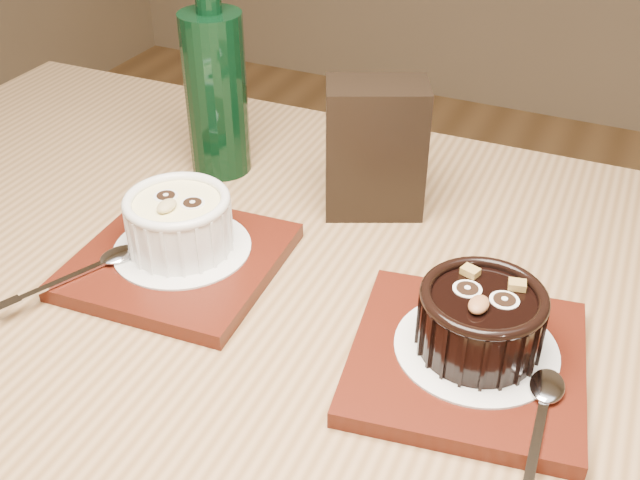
# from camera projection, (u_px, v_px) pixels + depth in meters

# --- Properties ---
(table) EXTENTS (1.22, 0.83, 0.75)m
(table) POSITION_uv_depth(u_px,v_px,m) (290.00, 393.00, 0.70)
(table) COLOR brown
(table) RESTS_ON ground
(tray_left) EXTENTS (0.19, 0.19, 0.01)m
(tray_left) POSITION_uv_depth(u_px,v_px,m) (179.00, 261.00, 0.70)
(tray_left) COLOR #4E170D
(tray_left) RESTS_ON table
(doily_left) EXTENTS (0.13, 0.13, 0.00)m
(doily_left) POSITION_uv_depth(u_px,v_px,m) (182.00, 248.00, 0.71)
(doily_left) COLOR white
(doily_left) RESTS_ON tray_left
(ramekin_white) EXTENTS (0.10, 0.10, 0.06)m
(ramekin_white) POSITION_uv_depth(u_px,v_px,m) (179.00, 220.00, 0.69)
(ramekin_white) COLOR white
(ramekin_white) RESTS_ON doily_left
(spoon_left) EXTENTS (0.08, 0.13, 0.01)m
(spoon_left) POSITION_uv_depth(u_px,v_px,m) (84.00, 270.00, 0.67)
(spoon_left) COLOR silver
(spoon_left) RESTS_ON tray_left
(tray_right) EXTENTS (0.21, 0.21, 0.01)m
(tray_right) POSITION_uv_depth(u_px,v_px,m) (466.00, 361.00, 0.59)
(tray_right) COLOR #4E170D
(tray_right) RESTS_ON table
(doily_right) EXTENTS (0.13, 0.13, 0.00)m
(doily_right) POSITION_uv_depth(u_px,v_px,m) (476.00, 348.00, 0.59)
(doily_right) COLOR white
(doily_right) RESTS_ON tray_right
(ramekin_dark) EXTENTS (0.10, 0.10, 0.06)m
(ramekin_dark) POSITION_uv_depth(u_px,v_px,m) (481.00, 318.00, 0.58)
(ramekin_dark) COLOR black
(ramekin_dark) RESTS_ON doily_right
(spoon_right) EXTENTS (0.03, 0.14, 0.01)m
(spoon_right) POSITION_uv_depth(u_px,v_px,m) (541.00, 419.00, 0.53)
(spoon_right) COLOR silver
(spoon_right) RESTS_ON tray_right
(condiment_stand) EXTENTS (0.12, 0.10, 0.14)m
(condiment_stand) POSITION_uv_depth(u_px,v_px,m) (375.00, 149.00, 0.76)
(condiment_stand) COLOR black
(condiment_stand) RESTS_ON table
(green_bottle) EXTENTS (0.07, 0.07, 0.25)m
(green_bottle) POSITION_uv_depth(u_px,v_px,m) (216.00, 88.00, 0.81)
(green_bottle) COLOR black
(green_bottle) RESTS_ON table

